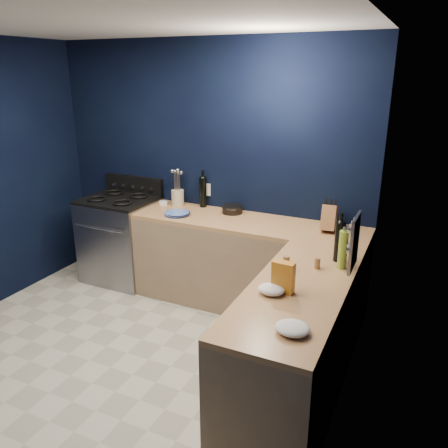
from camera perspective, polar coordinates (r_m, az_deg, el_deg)
The scene contains 27 objects.
floor at distance 3.93m, azimuth -14.21°, elevation -17.36°, with size 3.50×3.50×0.02m, color #B1AC9B.
ceiling at distance 3.21m, azimuth -18.29°, elevation 23.95°, with size 3.50×3.50×0.02m, color silver.
wall_back at distance 4.76m, azimuth -2.14°, elevation 7.03°, with size 3.50×0.02×2.60m, color black.
wall_right at distance 2.60m, azimuth 15.01°, elevation -3.89°, with size 0.02×3.50×2.60m, color black.
cab_back at distance 4.51m, azimuth 2.93°, elevation -5.32°, with size 2.30×0.63×0.86m, color #8C7156.
top_back at distance 4.35m, azimuth 3.03°, elevation 0.10°, with size 2.30×0.63×0.04m, color brown.
cab_right at distance 3.32m, azimuth 8.96°, elevation -15.20°, with size 0.63×1.67×0.86m, color #8C7156.
top_right at distance 3.09m, azimuth 9.38°, elevation -8.28°, with size 0.63×1.67×0.04m, color brown.
gas_range at distance 5.21m, azimuth -12.90°, elevation -2.02°, with size 0.76×0.66×0.92m, color gray.
oven_door at distance 4.99m, azimuth -15.09°, elevation -3.29°, with size 0.59×0.02×0.42m, color black.
cooktop at distance 5.06m, azimuth -13.29°, elevation 3.00°, with size 0.76×0.66×0.03m, color black.
backguard at distance 5.27m, azimuth -11.38°, elevation 4.93°, with size 0.76×0.06×0.20m, color black.
spice_panel at distance 3.16m, azimuth 16.25°, elevation -2.27°, with size 0.02×0.28×0.38m, color gray.
wall_outlet at distance 4.79m, azimuth -2.23°, elevation 4.41°, with size 0.09×0.02×0.13m, color white.
plate_stack at distance 4.54m, azimuth -5.99°, elevation 1.32°, with size 0.25×0.25×0.03m, color teal.
ramekin at distance 4.92m, azimuth -7.74°, elevation 2.66°, with size 0.09×0.09×0.03m, color white.
utensil_crock at distance 4.87m, azimuth -5.91°, elevation 3.36°, with size 0.13×0.13×0.17m, color beige.
wine_bottle_back at distance 4.77m, azimuth -2.68°, elevation 4.03°, with size 0.08×0.08×0.31m, color black.
lemon_basket at distance 4.58m, azimuth 1.06°, elevation 1.88°, with size 0.21×0.21×0.08m, color black.
knife_block at distance 4.17m, azimuth 13.23°, elevation 0.75°, with size 0.12×0.21×0.23m, color brown.
wine_bottle_right at distance 3.50m, azimuth 14.46°, elevation -2.24°, with size 0.08×0.08×0.31m, color black.
oil_bottle at distance 3.38m, azimuth 14.87°, elevation -3.18°, with size 0.07×0.07×0.29m, color #86A62F.
spice_jar_near at distance 3.31m, azimuth 7.91°, elevation -4.91°, with size 0.05×0.05×0.11m, color olive.
spice_jar_far at distance 3.37m, azimuth 11.77°, elevation -4.89°, with size 0.04×0.04×0.08m, color olive.
crouton_bag at distance 2.96m, azimuth 7.53°, elevation -6.71°, with size 0.15×0.07×0.21m, color #AC2522.
towel_front at distance 2.97m, azimuth 6.03°, elevation -8.27°, with size 0.18×0.15×0.06m, color white.
towel_end at distance 2.58m, azimuth 8.69°, elevation -12.94°, with size 0.20×0.18×0.06m, color white.
Camera 1 is at (2.13, -2.38, 2.28)m, focal length 35.97 mm.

